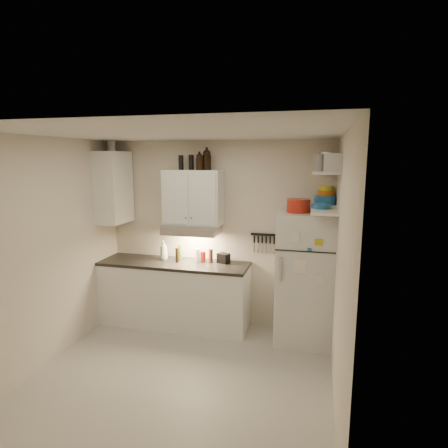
# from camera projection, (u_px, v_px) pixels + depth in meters

# --- Properties ---
(floor) EXTENTS (3.20, 3.00, 0.02)m
(floor) POSITION_uv_depth(u_px,v_px,m) (182.00, 376.00, 4.12)
(floor) COLOR #B3AFA6
(floor) RESTS_ON ground
(ceiling) EXTENTS (3.20, 3.00, 0.02)m
(ceiling) POSITION_uv_depth(u_px,v_px,m) (177.00, 132.00, 3.67)
(ceiling) COLOR silver
(ceiling) RESTS_ON ground
(back_wall) EXTENTS (3.20, 0.02, 2.60)m
(back_wall) POSITION_uv_depth(u_px,v_px,m) (217.00, 233.00, 5.33)
(back_wall) COLOR beige
(back_wall) RESTS_ON ground
(left_wall) EXTENTS (0.02, 3.00, 2.60)m
(left_wall) POSITION_uv_depth(u_px,v_px,m) (47.00, 252.00, 4.28)
(left_wall) COLOR beige
(left_wall) RESTS_ON ground
(right_wall) EXTENTS (0.02, 3.00, 2.60)m
(right_wall) POSITION_uv_depth(u_px,v_px,m) (341.00, 272.00, 3.51)
(right_wall) COLOR beige
(right_wall) RESTS_ON ground
(base_cabinet) EXTENTS (2.10, 0.60, 0.88)m
(base_cabinet) POSITION_uv_depth(u_px,v_px,m) (175.00, 295.00, 5.32)
(base_cabinet) COLOR white
(base_cabinet) RESTS_ON floor
(countertop) EXTENTS (2.10, 0.62, 0.04)m
(countertop) POSITION_uv_depth(u_px,v_px,m) (174.00, 264.00, 5.24)
(countertop) COLOR black
(countertop) RESTS_ON base_cabinet
(upper_cabinet) EXTENTS (0.80, 0.33, 0.75)m
(upper_cabinet) POSITION_uv_depth(u_px,v_px,m) (193.00, 197.00, 5.15)
(upper_cabinet) COLOR white
(upper_cabinet) RESTS_ON back_wall
(side_cabinet) EXTENTS (0.33, 0.55, 1.00)m
(side_cabinet) POSITION_uv_depth(u_px,v_px,m) (113.00, 187.00, 5.27)
(side_cabinet) COLOR white
(side_cabinet) RESTS_ON left_wall
(range_hood) EXTENTS (0.76, 0.46, 0.12)m
(range_hood) POSITION_uv_depth(u_px,v_px,m) (192.00, 229.00, 5.16)
(range_hood) COLOR silver
(range_hood) RESTS_ON back_wall
(fridge) EXTENTS (0.70, 0.68, 1.70)m
(fridge) POSITION_uv_depth(u_px,v_px,m) (305.00, 278.00, 4.78)
(fridge) COLOR silver
(fridge) RESTS_ON floor
(shelf_hi) EXTENTS (0.30, 0.95, 0.03)m
(shelf_hi) POSITION_uv_depth(u_px,v_px,m) (326.00, 172.00, 4.37)
(shelf_hi) COLOR white
(shelf_hi) RESTS_ON right_wall
(shelf_lo) EXTENTS (0.30, 0.95, 0.03)m
(shelf_lo) POSITION_uv_depth(u_px,v_px,m) (324.00, 209.00, 4.44)
(shelf_lo) COLOR white
(shelf_lo) RESTS_ON right_wall
(knife_strip) EXTENTS (0.42, 0.02, 0.03)m
(knife_strip) POSITION_uv_depth(u_px,v_px,m) (266.00, 235.00, 5.14)
(knife_strip) COLOR black
(knife_strip) RESTS_ON back_wall
(dutch_oven) EXTENTS (0.38, 0.38, 0.17)m
(dutch_oven) POSITION_uv_depth(u_px,v_px,m) (298.00, 206.00, 4.59)
(dutch_oven) COLOR #A52113
(dutch_oven) RESTS_ON fridge
(book_stack) EXTENTS (0.24, 0.27, 0.08)m
(book_stack) POSITION_uv_depth(u_px,v_px,m) (324.00, 212.00, 4.40)
(book_stack) COLOR #B4A816
(book_stack) RESTS_ON fridge
(spice_jar) EXTENTS (0.08, 0.08, 0.11)m
(spice_jar) POSITION_uv_depth(u_px,v_px,m) (314.00, 208.00, 4.62)
(spice_jar) COLOR silver
(spice_jar) RESTS_ON fridge
(stock_pot) EXTENTS (0.32, 0.32, 0.21)m
(stock_pot) POSITION_uv_depth(u_px,v_px,m) (330.00, 161.00, 4.58)
(stock_pot) COLOR silver
(stock_pot) RESTS_ON shelf_hi
(tin_a) EXTENTS (0.22, 0.20, 0.19)m
(tin_a) POSITION_uv_depth(u_px,v_px,m) (323.00, 163.00, 4.32)
(tin_a) COLOR #AAAAAD
(tin_a) RESTS_ON shelf_hi
(tin_b) EXTENTS (0.23, 0.23, 0.19)m
(tin_b) POSITION_uv_depth(u_px,v_px,m) (335.00, 163.00, 3.95)
(tin_b) COLOR #AAAAAD
(tin_b) RESTS_ON shelf_hi
(bowl_teal) EXTENTS (0.27, 0.27, 0.11)m
(bowl_teal) POSITION_uv_depth(u_px,v_px,m) (325.00, 200.00, 4.78)
(bowl_teal) COLOR #1D5D9F
(bowl_teal) RESTS_ON shelf_lo
(bowl_orange) EXTENTS (0.22, 0.22, 0.07)m
(bowl_orange) POSITION_uv_depth(u_px,v_px,m) (326.00, 193.00, 4.84)
(bowl_orange) COLOR #CB6613
(bowl_orange) RESTS_ON bowl_teal
(bowl_yellow) EXTENTS (0.17, 0.17, 0.05)m
(bowl_yellow) POSITION_uv_depth(u_px,v_px,m) (326.00, 188.00, 4.83)
(bowl_yellow) COLOR gold
(bowl_yellow) RESTS_ON bowl_orange
(plates) EXTENTS (0.26, 0.26, 0.05)m
(plates) POSITION_uv_depth(u_px,v_px,m) (321.00, 206.00, 4.38)
(plates) COLOR #1D5D9F
(plates) RESTS_ON shelf_lo
(growler_a) EXTENTS (0.11, 0.11, 0.23)m
(growler_a) POSITION_uv_depth(u_px,v_px,m) (199.00, 162.00, 4.97)
(growler_a) COLOR black
(growler_a) RESTS_ON upper_cabinet
(growler_b) EXTENTS (0.14, 0.14, 0.28)m
(growler_b) POSITION_uv_depth(u_px,v_px,m) (207.00, 160.00, 5.01)
(growler_b) COLOR black
(growler_b) RESTS_ON upper_cabinet
(thermos_a) EXTENTS (0.08, 0.08, 0.20)m
(thermos_a) POSITION_uv_depth(u_px,v_px,m) (191.00, 162.00, 5.08)
(thermos_a) COLOR black
(thermos_a) RESTS_ON upper_cabinet
(thermos_b) EXTENTS (0.09, 0.09, 0.20)m
(thermos_b) POSITION_uv_depth(u_px,v_px,m) (181.00, 163.00, 5.09)
(thermos_b) COLOR black
(thermos_b) RESTS_ON upper_cabinet
(side_jar) EXTENTS (0.14, 0.14, 0.15)m
(side_jar) POSITION_uv_depth(u_px,v_px,m) (111.00, 146.00, 5.24)
(side_jar) COLOR silver
(side_jar) RESTS_ON side_cabinet
(soap_bottle) EXTENTS (0.12, 0.12, 0.31)m
(soap_bottle) POSITION_uv_depth(u_px,v_px,m) (164.00, 249.00, 5.35)
(soap_bottle) COLOR white
(soap_bottle) RESTS_ON countertop
(pepper_mill) EXTENTS (0.08, 0.08, 0.19)m
(pepper_mill) POSITION_uv_depth(u_px,v_px,m) (211.00, 256.00, 5.21)
(pepper_mill) COLOR maroon
(pepper_mill) RESTS_ON countertop
(oil_bottle) EXTENTS (0.06, 0.06, 0.24)m
(oil_bottle) POSITION_uv_depth(u_px,v_px,m) (180.00, 252.00, 5.31)
(oil_bottle) COLOR #47711C
(oil_bottle) RESTS_ON countertop
(vinegar_bottle) EXTENTS (0.05, 0.05, 0.21)m
(vinegar_bottle) POSITION_uv_depth(u_px,v_px,m) (177.00, 255.00, 5.21)
(vinegar_bottle) COLOR black
(vinegar_bottle) RESTS_ON countertop
(clear_bottle) EXTENTS (0.09, 0.09, 0.20)m
(clear_bottle) POSITION_uv_depth(u_px,v_px,m) (197.00, 256.00, 5.20)
(clear_bottle) COLOR silver
(clear_bottle) RESTS_ON countertop
(red_jar) EXTENTS (0.09, 0.09, 0.15)m
(red_jar) POSITION_uv_depth(u_px,v_px,m) (203.00, 257.00, 5.24)
(red_jar) COLOR #A52113
(red_jar) RESTS_ON countertop
(caddy) EXTENTS (0.19, 0.17, 0.14)m
(caddy) POSITION_uv_depth(u_px,v_px,m) (224.00, 258.00, 5.19)
(caddy) COLOR black
(caddy) RESTS_ON countertop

